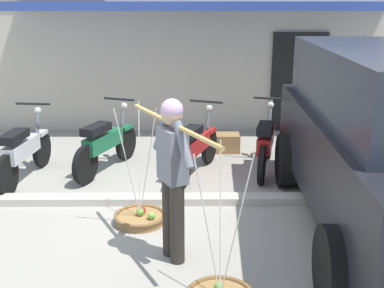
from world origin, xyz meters
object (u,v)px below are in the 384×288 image
(motorcycle_second_in_row, at_px, (106,144))
(wooden_crate, at_px, (227,143))
(motorcycle_end_of_row, at_px, (266,143))
(motorcycle_nearest_shop, at_px, (24,151))
(motorcycle_third_in_row, at_px, (196,147))
(fruit_basket_right_side, at_px, (140,217))
(fruit_vendor, at_px, (173,170))

(motorcycle_second_in_row, relative_size, wooden_crate, 3.92)
(motorcycle_second_in_row, relative_size, motorcycle_end_of_row, 0.97)
(wooden_crate, bearing_deg, motorcycle_nearest_shop, -155.59)
(motorcycle_third_in_row, xyz_separation_m, motorcycle_end_of_row, (1.10, 0.23, 0.00))
(motorcycle_second_in_row, xyz_separation_m, motorcycle_third_in_row, (1.41, -0.20, 0.00))
(fruit_basket_right_side, height_order, motorcycle_third_in_row, fruit_basket_right_side)
(motorcycle_third_in_row, bearing_deg, motorcycle_end_of_row, 11.78)
(fruit_vendor, bearing_deg, wooden_crate, 77.19)
(fruit_basket_right_side, bearing_deg, motorcycle_nearest_shop, 141.75)
(motorcycle_third_in_row, bearing_deg, motorcycle_second_in_row, 171.72)
(motorcycle_nearest_shop, bearing_deg, motorcycle_third_in_row, 4.13)
(fruit_vendor, distance_m, motorcycle_nearest_shop, 3.28)
(fruit_vendor, relative_size, fruit_basket_right_side, 1.17)
(motorcycle_end_of_row, bearing_deg, motorcycle_third_in_row, -168.22)
(motorcycle_second_in_row, relative_size, motorcycle_third_in_row, 1.00)
(fruit_vendor, relative_size, motorcycle_end_of_row, 0.95)
(motorcycle_nearest_shop, distance_m, motorcycle_third_in_row, 2.56)
(fruit_basket_right_side, distance_m, motorcycle_third_in_row, 1.83)
(motorcycle_end_of_row, bearing_deg, fruit_vendor, -116.89)
(motorcycle_nearest_shop, xyz_separation_m, motorcycle_second_in_row, (1.15, 0.39, 0.00))
(motorcycle_end_of_row, bearing_deg, motorcycle_nearest_shop, -173.53)
(motorcycle_third_in_row, xyz_separation_m, wooden_crate, (0.57, 1.23, -0.29))
(fruit_basket_right_side, distance_m, motorcycle_end_of_row, 2.63)
(wooden_crate, bearing_deg, fruit_vendor, -102.81)
(fruit_basket_right_side, xyz_separation_m, motorcycle_third_in_row, (0.70, 1.65, 0.38))
(fruit_basket_right_side, bearing_deg, motorcycle_end_of_row, 46.15)
(fruit_vendor, height_order, motorcycle_end_of_row, fruit_vendor)
(motorcycle_end_of_row, height_order, wooden_crate, motorcycle_end_of_row)
(motorcycle_nearest_shop, bearing_deg, motorcycle_second_in_row, 18.75)
(fruit_vendor, distance_m, wooden_crate, 3.89)
(motorcycle_end_of_row, bearing_deg, motorcycle_second_in_row, -179.42)
(motorcycle_end_of_row, xyz_separation_m, wooden_crate, (-0.53, 1.00, -0.29))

